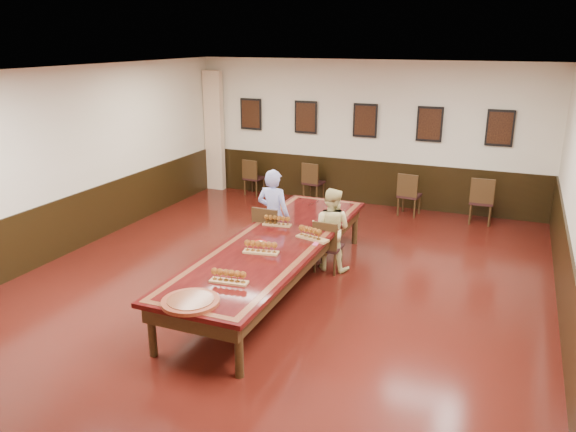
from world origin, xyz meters
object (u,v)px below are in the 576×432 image
at_px(chair_man, 271,234).
at_px(spare_chair_c, 410,194).
at_px(spare_chair_b, 314,181).
at_px(chair_woman, 329,245).
at_px(spare_chair_d, 482,200).
at_px(carved_platter, 191,302).
at_px(person_man, 273,215).
at_px(person_woman, 331,229).
at_px(spare_chair_a, 254,177).
at_px(conference_table, 275,250).

relative_size(chair_man, spare_chair_c, 1.07).
xyz_separation_m(spare_chair_b, spare_chair_c, (2.29, -0.31, 0.01)).
bearing_deg(chair_woman, chair_man, 0.63).
height_order(spare_chair_d, carved_platter, spare_chair_d).
xyz_separation_m(spare_chair_c, person_man, (-1.66, -3.42, 0.33)).
height_order(person_woman, carved_platter, person_woman).
height_order(spare_chair_a, spare_chair_d, spare_chair_d).
bearing_deg(person_man, person_woman, -178.46).
xyz_separation_m(chair_woman, person_woman, (0.00, 0.09, 0.25)).
height_order(spare_chair_b, person_man, person_man).
relative_size(chair_man, person_man, 0.63).
height_order(chair_man, person_man, person_man).
relative_size(spare_chair_c, person_man, 0.59).
xyz_separation_m(chair_woman, person_man, (-1.03, 0.12, 0.35)).
bearing_deg(chair_man, spare_chair_c, -112.35).
bearing_deg(conference_table, chair_woman, 60.36).
bearing_deg(spare_chair_d, person_man, 46.30).
xyz_separation_m(spare_chair_b, person_man, (0.63, -3.73, 0.34)).
height_order(person_man, carved_platter, person_man).
relative_size(person_woman, conference_table, 0.27).
bearing_deg(chair_man, chair_woman, -177.79).
height_order(person_woman, conference_table, person_woman).
bearing_deg(person_man, spare_chair_b, -77.51).
bearing_deg(person_woman, chair_woman, 90.00).
relative_size(spare_chair_a, person_woman, 0.64).
bearing_deg(carved_platter, chair_man, 97.72).
distance_m(spare_chair_a, spare_chair_d, 5.26).
height_order(spare_chair_a, person_man, person_man).
bearing_deg(spare_chair_b, chair_man, 106.90).
bearing_deg(spare_chair_b, conference_table, 110.89).
relative_size(chair_man, person_woman, 0.72).
distance_m(spare_chair_d, conference_table, 5.19).
height_order(chair_man, spare_chair_c, chair_man).
distance_m(chair_man, spare_chair_d, 4.72).
xyz_separation_m(spare_chair_a, conference_table, (2.63, -4.69, 0.17)).
relative_size(chair_woman, spare_chair_c, 0.94).
height_order(chair_woman, person_woman, person_woman).
bearing_deg(spare_chair_c, spare_chair_d, -173.39).
xyz_separation_m(chair_man, spare_chair_d, (3.12, 3.53, -0.01)).
bearing_deg(spare_chair_b, spare_chair_d, -176.98).
distance_m(person_man, carved_platter, 3.32).
height_order(spare_chair_b, carved_platter, spare_chair_b).
bearing_deg(spare_chair_c, spare_chair_a, 3.07).
relative_size(chair_woman, conference_table, 0.18).
distance_m(spare_chair_a, spare_chair_c, 3.80).
distance_m(spare_chair_c, person_man, 3.81).
xyz_separation_m(chair_woman, spare_chair_a, (-3.16, 3.76, -0.00)).
height_order(chair_man, chair_woman, chair_man).
relative_size(chair_man, chair_woman, 1.13).
bearing_deg(person_man, spare_chair_c, -112.96).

